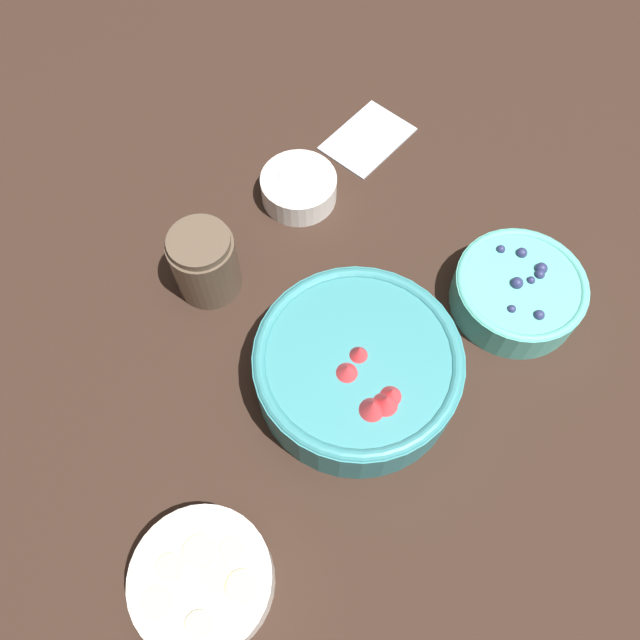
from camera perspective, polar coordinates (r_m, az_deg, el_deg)
The scene contains 7 objects.
ground_plane at distance 0.78m, azimuth 0.42°, elevation -3.86°, with size 4.00×4.00×0.00m, color black.
bowl_strawberries at distance 0.73m, azimuth 3.46°, elevation -4.31°, with size 0.24×0.24×0.09m.
bowl_blueberries at distance 0.83m, azimuth 17.68°, elevation 2.59°, with size 0.16×0.16×0.06m.
bowl_bananas at distance 0.69m, azimuth -10.68°, elevation -22.33°, with size 0.14×0.14×0.05m.
bowl_cream at distance 0.89m, azimuth -1.96°, elevation 12.22°, with size 0.11×0.11×0.05m.
jar_chocolate at distance 0.80m, azimuth -10.45°, elevation 5.04°, with size 0.08×0.08×0.10m.
napkin at distance 0.98m, azimuth 4.38°, elevation 16.25°, with size 0.14×0.10×0.01m.
Camera 1 is at (0.22, 0.21, 0.71)m, focal length 35.00 mm.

